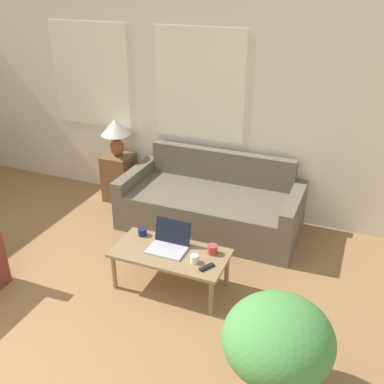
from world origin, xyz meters
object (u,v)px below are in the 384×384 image
(couch, at_px, (211,205))
(table_lamp, at_px, (116,131))
(cup_white, at_px, (213,249))
(potted_plant, at_px, (278,343))
(coffee_table, at_px, (170,256))
(cup_yellow, at_px, (142,232))
(cup_navy, at_px, (194,259))
(laptop, at_px, (169,243))
(tv_remote, at_px, (207,267))

(couch, relative_size, table_lamp, 4.27)
(table_lamp, xyz_separation_m, cup_white, (1.78, -1.32, -0.50))
(cup_white, xyz_separation_m, potted_plant, (0.82, -0.98, 0.06))
(coffee_table, relative_size, cup_white, 11.53)
(table_lamp, height_order, potted_plant, table_lamp)
(couch, height_order, cup_white, couch)
(cup_yellow, bearing_deg, table_lamp, 128.70)
(table_lamp, distance_m, potted_plant, 3.50)
(couch, bearing_deg, cup_yellow, -107.21)
(cup_yellow, relative_size, potted_plant, 0.10)
(cup_navy, height_order, potted_plant, potted_plant)
(couch, bearing_deg, potted_plant, -59.53)
(laptop, bearing_deg, potted_plant, -36.33)
(tv_remote, bearing_deg, cup_yellow, 160.83)
(table_lamp, relative_size, coffee_table, 0.45)
(table_lamp, distance_m, coffee_table, 2.10)
(laptop, xyz_separation_m, cup_yellow, (-0.34, 0.11, -0.02))
(cup_navy, bearing_deg, laptop, 158.61)
(table_lamp, height_order, coffee_table, table_lamp)
(cup_navy, relative_size, tv_remote, 0.50)
(couch, distance_m, laptop, 1.21)
(coffee_table, distance_m, cup_yellow, 0.42)
(table_lamp, bearing_deg, cup_yellow, -51.30)
(table_lamp, relative_size, cup_navy, 6.40)
(potted_plant, bearing_deg, coffee_table, 144.56)
(table_lamp, height_order, laptop, table_lamp)
(table_lamp, xyz_separation_m, laptop, (1.37, -1.40, -0.48))
(couch, bearing_deg, laptop, -89.71)
(tv_remote, distance_m, potted_plant, 1.09)
(table_lamp, distance_m, tv_remote, 2.44)
(couch, relative_size, tv_remote, 13.61)
(cup_white, bearing_deg, potted_plant, -50.00)
(laptop, bearing_deg, cup_navy, -21.39)
(couch, distance_m, cup_white, 1.21)
(couch, relative_size, cup_yellow, 23.98)
(table_lamp, bearing_deg, coffee_table, -45.89)
(potted_plant, bearing_deg, table_lamp, 138.50)
(laptop, distance_m, tv_remote, 0.47)
(tv_remote, bearing_deg, laptop, 159.99)
(cup_white, distance_m, potted_plant, 1.28)
(cup_white, distance_m, tv_remote, 0.24)
(cup_yellow, xyz_separation_m, cup_white, (0.75, -0.04, 0.01))
(table_lamp, xyz_separation_m, coffee_table, (1.40, -1.45, -0.58))
(couch, height_order, potted_plant, couch)
(coffee_table, xyz_separation_m, cup_white, (0.37, 0.13, 0.09))
(laptop, bearing_deg, cup_white, 10.31)
(laptop, xyz_separation_m, potted_plant, (1.23, -0.90, 0.04))
(couch, bearing_deg, table_lamp, 171.60)
(coffee_table, bearing_deg, tv_remote, -14.72)
(couch, xyz_separation_m, laptop, (0.01, -1.19, 0.19))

